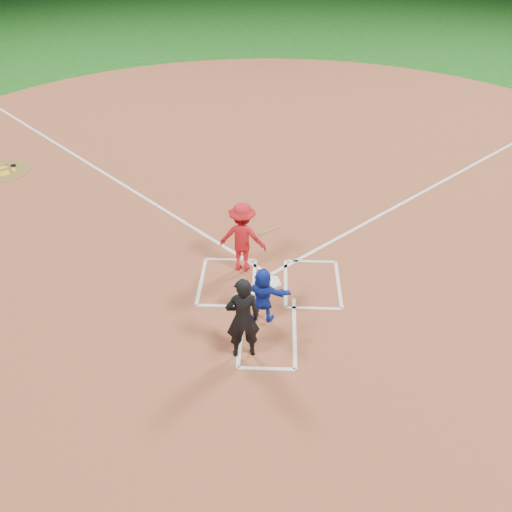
{
  "coord_description": "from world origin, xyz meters",
  "views": [
    {
      "loc": [
        0.13,
        -10.69,
        7.78
      ],
      "look_at": [
        -0.3,
        -0.4,
        1.0
      ],
      "focal_mm": 40.0,
      "sensor_mm": 36.0,
      "label": 1
    }
  ],
  "objects_px": {
    "home_plate": "(270,282)",
    "catcher": "(263,295)",
    "umpire": "(243,318)",
    "batter_at_plate": "(243,237)",
    "on_deck_circle": "(2,171)"
  },
  "relations": [
    {
      "from": "umpire",
      "to": "batter_at_plate",
      "type": "xyz_separation_m",
      "value": [
        -0.19,
        2.96,
        -0.03
      ]
    },
    {
      "from": "catcher",
      "to": "umpire",
      "type": "height_order",
      "value": "umpire"
    },
    {
      "from": "home_plate",
      "to": "catcher",
      "type": "relative_size",
      "value": 0.48
    },
    {
      "from": "home_plate",
      "to": "batter_at_plate",
      "type": "distance_m",
      "value": 1.21
    },
    {
      "from": "home_plate",
      "to": "catcher",
      "type": "distance_m",
      "value": 1.45
    },
    {
      "from": "on_deck_circle",
      "to": "umpire",
      "type": "height_order",
      "value": "umpire"
    },
    {
      "from": "home_plate",
      "to": "umpire",
      "type": "height_order",
      "value": "umpire"
    },
    {
      "from": "batter_at_plate",
      "to": "umpire",
      "type": "bearing_deg",
      "value": -86.4
    },
    {
      "from": "batter_at_plate",
      "to": "home_plate",
      "type": "bearing_deg",
      "value": -40.68
    },
    {
      "from": "catcher",
      "to": "batter_at_plate",
      "type": "height_order",
      "value": "batter_at_plate"
    },
    {
      "from": "on_deck_circle",
      "to": "umpire",
      "type": "relative_size",
      "value": 0.95
    },
    {
      "from": "home_plate",
      "to": "on_deck_circle",
      "type": "relative_size",
      "value": 0.35
    },
    {
      "from": "umpire",
      "to": "batter_at_plate",
      "type": "relative_size",
      "value": 1.04
    },
    {
      "from": "umpire",
      "to": "on_deck_circle",
      "type": "bearing_deg",
      "value": -55.95
    },
    {
      "from": "home_plate",
      "to": "catcher",
      "type": "xyz_separation_m",
      "value": [
        -0.12,
        -1.31,
        0.62
      ]
    }
  ]
}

